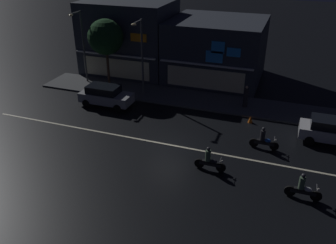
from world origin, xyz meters
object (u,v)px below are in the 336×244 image
parked_car_near_kerb (106,95)px  motorcycle_lead (209,160)px  pedestrian_on_sidewalk (246,97)px  streetlamp_west (82,41)px  motorcycle_opposite_lane (303,188)px  traffic_cone (250,119)px  motorcycle_following (264,140)px  parked_car_trailing (333,131)px  streetlamp_mid (141,52)px

parked_car_near_kerb → motorcycle_lead: 11.93m
pedestrian_on_sidewalk → parked_car_near_kerb: bearing=-110.2°
streetlamp_west → motorcycle_opposite_lane: size_ratio=3.45×
parked_car_near_kerb → motorcycle_opposite_lane: (15.43, -7.03, -0.24)m
motorcycle_lead → traffic_cone: (1.45, 6.98, -0.36)m
streetlamp_west → motorcycle_following: (17.20, -6.42, -3.41)m
motorcycle_following → streetlamp_west: bearing=167.4°
pedestrian_on_sidewalk → motorcycle_opposite_lane: 11.23m
parked_car_trailing → traffic_cone: size_ratio=7.82×
parked_car_near_kerb → traffic_cone: bearing=-175.9°
parked_car_near_kerb → parked_car_trailing: same height
motorcycle_lead → motorcycle_following: 4.48m
parked_car_trailing → pedestrian_on_sidewalk: bearing=-29.0°
pedestrian_on_sidewalk → traffic_cone: pedestrian_on_sidewalk is taller
pedestrian_on_sidewalk → traffic_cone: 2.62m
streetlamp_mid → motorcycle_lead: 12.48m
parked_car_near_kerb → streetlamp_mid: bearing=-127.6°
motorcycle_opposite_lane → motorcycle_following: bearing=-68.7°
pedestrian_on_sidewalk → parked_car_trailing: 7.17m
streetlamp_mid → streetlamp_west: bearing=170.1°
streetlamp_west → parked_car_trailing: size_ratio=1.52×
pedestrian_on_sidewalk → motorcycle_lead: 9.41m
streetlamp_west → pedestrian_on_sidewalk: bearing=-2.2°
parked_car_trailing → streetlamp_mid: bearing=-11.1°
streetlamp_mid → pedestrian_on_sidewalk: streetlamp_mid is taller
streetlamp_mid → motorcycle_lead: size_ratio=3.39×
pedestrian_on_sidewalk → motorcycle_opposite_lane: pedestrian_on_sidewalk is taller
streetlamp_mid → traffic_cone: (9.58, -1.87, -3.71)m
parked_car_trailing → motorcycle_opposite_lane: 7.01m
motorcycle_opposite_lane → parked_car_trailing: bearing=-112.2°
motorcycle_following → pedestrian_on_sidewalk: bearing=117.3°
streetlamp_west → motorcycle_lead: streetlamp_west is taller
parked_car_trailing → motorcycle_opposite_lane: parked_car_trailing is taller
streetlamp_mid → parked_car_trailing: size_ratio=1.50×
motorcycle_following → streetlamp_mid: bearing=161.8°
motorcycle_following → motorcycle_lead: bearing=-119.8°
parked_car_near_kerb → motorcycle_opposite_lane: 16.96m
streetlamp_mid → motorcycle_opposite_lane: bearing=-36.1°
streetlamp_west → motorcycle_following: size_ratio=3.45×
parked_car_trailing → motorcycle_following: bearing=29.3°
pedestrian_on_sidewalk → streetlamp_west: bearing=-129.0°
motorcycle_following → traffic_cone: 3.69m
pedestrian_on_sidewalk → traffic_cone: bearing=-18.7°
streetlamp_west → streetlamp_mid: size_ratio=1.02×
parked_car_trailing → streetlamp_west: bearing=-10.8°
motorcycle_following → traffic_cone: (-1.29, 3.44, -0.36)m
streetlamp_mid → parked_car_near_kerb: bearing=-127.6°
pedestrian_on_sidewalk → parked_car_near_kerb: 11.36m
streetlamp_west → pedestrian_on_sidewalk: 15.45m
streetlamp_mid → motorcycle_following: (10.86, -5.31, -3.35)m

